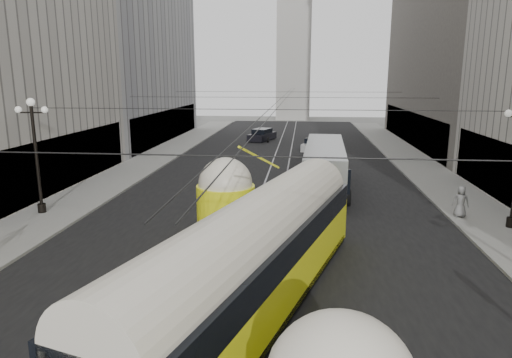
% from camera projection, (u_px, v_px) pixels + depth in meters
% --- Properties ---
extents(road, '(20.00, 85.00, 0.02)m').
position_uv_depth(road, '(279.00, 169.00, 38.60)').
color(road, black).
rests_on(road, ground).
extents(sidewalk_left, '(4.00, 72.00, 0.15)m').
position_uv_depth(sidewalk_left, '(154.00, 158.00, 43.18)').
color(sidewalk_left, gray).
rests_on(sidewalk_left, ground).
extents(sidewalk_right, '(4.00, 72.00, 0.15)m').
position_uv_depth(sidewalk_right, '(415.00, 163.00, 40.77)').
color(sidewalk_right, gray).
rests_on(sidewalk_right, ground).
extents(rail_left, '(0.12, 85.00, 0.04)m').
position_uv_depth(rail_left, '(270.00, 169.00, 38.67)').
color(rail_left, gray).
rests_on(rail_left, ground).
extents(rail_right, '(0.12, 85.00, 0.04)m').
position_uv_depth(rail_right, '(288.00, 169.00, 38.52)').
color(rail_right, gray).
rests_on(rail_right, ground).
extents(building_left_far, '(12.60, 28.60, 28.60)m').
position_uv_depth(building_left_far, '(114.00, 17.00, 52.52)').
color(building_left_far, '#999999').
rests_on(building_left_far, ground).
extents(distant_tower, '(6.00, 6.00, 31.36)m').
position_uv_depth(distant_tower, '(294.00, 35.00, 81.41)').
color(distant_tower, '#B2AFA8').
rests_on(distant_tower, ground).
extents(lamppost_left_mid, '(1.86, 0.44, 6.37)m').
position_uv_depth(lamppost_left_mid, '(36.00, 149.00, 24.97)').
color(lamppost_left_mid, black).
rests_on(lamppost_left_mid, sidewalk_left).
extents(catenary, '(25.00, 72.00, 0.23)m').
position_uv_depth(catenary, '(280.00, 99.00, 36.32)').
color(catenary, black).
rests_on(catenary, ground).
extents(streetcar, '(7.22, 17.23, 3.92)m').
position_uv_depth(streetcar, '(255.00, 256.00, 14.90)').
color(streetcar, '#F9FF16').
rests_on(streetcar, ground).
extents(city_bus, '(3.07, 12.28, 3.10)m').
position_uv_depth(city_bus, '(324.00, 165.00, 31.33)').
color(city_bus, '#A4A8A9').
rests_on(city_bus, ground).
extents(sedan_white_far, '(2.94, 4.70, 1.38)m').
position_uv_depth(sedan_white_far, '(315.00, 145.00, 48.15)').
color(sedan_white_far, silver).
rests_on(sedan_white_far, ground).
extents(sedan_dark_far, '(3.33, 5.01, 1.47)m').
position_uv_depth(sedan_dark_far, '(262.00, 135.00, 55.63)').
color(sedan_dark_far, black).
rests_on(sedan_dark_far, ground).
extents(pedestrian_crossing_a, '(0.56, 0.76, 1.89)m').
position_uv_depth(pedestrian_crossing_a, '(87.00, 335.00, 12.06)').
color(pedestrian_crossing_a, black).
rests_on(pedestrian_crossing_a, ground).
extents(pedestrian_crossing_b, '(0.71, 0.84, 1.53)m').
position_uv_depth(pedestrian_crossing_b, '(196.00, 351.00, 11.67)').
color(pedestrian_crossing_b, beige).
rests_on(pedestrian_crossing_b, ground).
extents(pedestrian_sidewalk_right, '(0.96, 0.74, 1.72)m').
position_uv_depth(pedestrian_sidewalk_right, '(461.00, 202.00, 24.74)').
color(pedestrian_sidewalk_right, gray).
rests_on(pedestrian_sidewalk_right, sidewalk_right).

